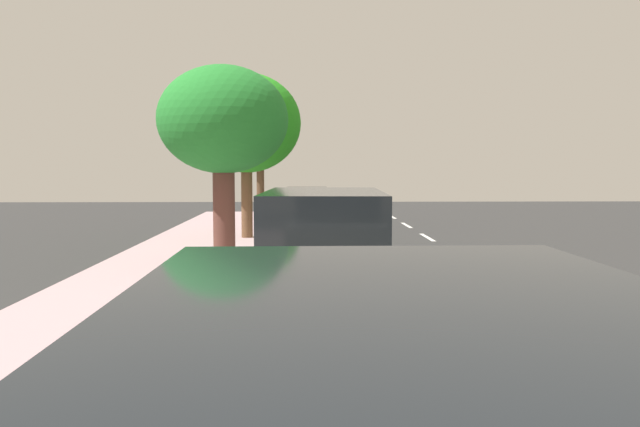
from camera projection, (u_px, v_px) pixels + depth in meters
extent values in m
plane|color=#303030|center=(370.00, 289.00, 12.16)|extent=(58.27, 58.27, 0.00)
cube|color=#B6969C|center=(156.00, 286.00, 12.05)|extent=(3.63, 36.42, 0.17)
cube|color=gray|center=(257.00, 285.00, 12.10)|extent=(0.16, 36.42, 0.17)
cube|color=white|center=(392.00, 217.00, 29.29)|extent=(0.14, 2.20, 0.01)
cube|color=white|center=(407.00, 225.00, 25.10)|extent=(0.14, 2.20, 0.01)
cube|color=white|center=(427.00, 237.00, 20.91)|extent=(0.14, 2.20, 0.01)
cube|color=white|center=(458.00, 255.00, 16.73)|extent=(0.14, 2.20, 0.01)
cube|color=white|center=(510.00, 285.00, 12.54)|extent=(0.14, 2.20, 0.01)
cube|color=white|center=(613.00, 346.00, 8.35)|extent=(0.14, 2.20, 0.01)
cube|color=white|center=(334.00, 289.00, 12.14)|extent=(0.12, 36.42, 0.01)
cube|color=white|center=(307.00, 211.00, 24.63)|extent=(1.87, 4.44, 0.64)
cube|color=black|center=(307.00, 195.00, 24.58)|extent=(1.60, 2.14, 0.60)
cylinder|color=black|center=(284.00, 221.00, 23.29)|extent=(0.24, 0.67, 0.66)
cylinder|color=black|center=(328.00, 221.00, 23.29)|extent=(0.24, 0.67, 0.66)
cylinder|color=black|center=(287.00, 215.00, 26.01)|extent=(0.24, 0.67, 0.66)
cylinder|color=black|center=(327.00, 215.00, 26.01)|extent=(0.24, 0.67, 0.66)
cube|color=tan|center=(324.00, 274.00, 9.32)|extent=(2.09, 4.77, 0.90)
cube|color=black|center=(324.00, 217.00, 9.25)|extent=(1.80, 3.16, 0.76)
cylinder|color=black|center=(252.00, 325.00, 7.91)|extent=(0.25, 0.77, 0.76)
cylinder|color=black|center=(393.00, 326.00, 7.88)|extent=(0.25, 0.77, 0.76)
cylinder|color=black|center=(273.00, 282.00, 10.81)|extent=(0.25, 0.77, 0.76)
cylinder|color=black|center=(376.00, 283.00, 10.79)|extent=(0.25, 0.77, 0.76)
torus|color=black|center=(305.00, 229.00, 19.99)|extent=(0.66, 0.41, 0.74)
torus|color=black|center=(277.00, 227.00, 20.50)|extent=(0.66, 0.41, 0.74)
cylinder|color=#197233|center=(294.00, 225.00, 20.18)|extent=(0.57, 0.36, 0.54)
cylinder|color=#197233|center=(284.00, 225.00, 20.36)|extent=(0.14, 0.10, 0.51)
cylinder|color=#197233|center=(292.00, 218.00, 20.18)|extent=(0.64, 0.40, 0.05)
cylinder|color=#197233|center=(281.00, 230.00, 20.43)|extent=(0.32, 0.21, 0.20)
cylinder|color=#197233|center=(280.00, 222.00, 20.43)|extent=(0.24, 0.17, 0.35)
cylinder|color=#197233|center=(303.00, 223.00, 20.00)|extent=(0.12, 0.09, 0.36)
cube|color=black|center=(283.00, 216.00, 20.36)|extent=(0.26, 0.21, 0.05)
cylinder|color=black|center=(302.00, 216.00, 20.00)|extent=(0.26, 0.41, 0.03)
cylinder|color=#C6B284|center=(284.00, 226.00, 20.59)|extent=(0.15, 0.15, 0.79)
cylinder|color=#C6B284|center=(285.00, 226.00, 20.79)|extent=(0.15, 0.15, 0.79)
cube|color=white|center=(284.00, 205.00, 20.64)|extent=(0.32, 0.43, 0.56)
cylinder|color=white|center=(282.00, 206.00, 20.39)|extent=(0.10, 0.10, 0.53)
cylinder|color=white|center=(287.00, 205.00, 20.89)|extent=(0.10, 0.10, 0.53)
sphere|color=tan|center=(284.00, 193.00, 20.61)|extent=(0.22, 0.22, 0.22)
sphere|color=navy|center=(284.00, 192.00, 20.61)|extent=(0.25, 0.25, 0.25)
cube|color=black|center=(279.00, 204.00, 20.68)|extent=(0.25, 0.34, 0.44)
cylinder|color=#503824|center=(260.00, 186.00, 25.44)|extent=(0.30, 0.30, 2.74)
ellipsoid|color=#336124|center=(260.00, 135.00, 25.29)|extent=(2.30, 2.30, 2.50)
cylinder|color=brown|center=(247.00, 195.00, 19.34)|extent=(0.34, 0.34, 2.55)
ellipsoid|color=#28981E|center=(246.00, 123.00, 19.18)|extent=(3.29, 3.29, 2.99)
cylinder|color=brown|center=(224.00, 211.00, 13.79)|extent=(0.47, 0.47, 2.40)
ellipsoid|color=#25802E|center=(223.00, 119.00, 13.65)|extent=(2.80, 2.80, 2.31)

